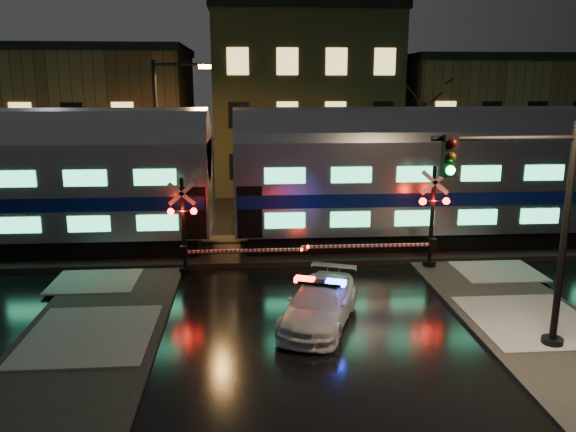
{
  "coord_description": "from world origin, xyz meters",
  "views": [
    {
      "loc": [
        -1.96,
        -18.12,
        7.09
      ],
      "look_at": [
        -0.43,
        2.5,
        2.2
      ],
      "focal_mm": 35.0,
      "sensor_mm": 36.0,
      "label": 1
    }
  ],
  "objects_px": {
    "police_car": "(320,303)",
    "traffic_light": "(530,234)",
    "crossing_signal_right": "(423,228)",
    "streetlight": "(163,135)",
    "crossing_signal_left": "(193,236)"
  },
  "relations": [
    {
      "from": "police_car",
      "to": "traffic_light",
      "type": "bearing_deg",
      "value": -2.09
    },
    {
      "from": "police_car",
      "to": "crossing_signal_right",
      "type": "distance_m",
      "value": 6.68
    },
    {
      "from": "crossing_signal_right",
      "to": "traffic_light",
      "type": "xyz_separation_m",
      "value": [
        0.58,
        -6.88,
        1.6
      ]
    },
    {
      "from": "police_car",
      "to": "traffic_light",
      "type": "xyz_separation_m",
      "value": [
        5.18,
        -2.15,
        2.64
      ]
    },
    {
      "from": "crossing_signal_right",
      "to": "streetlight",
      "type": "bearing_deg",
      "value": 147.87
    },
    {
      "from": "streetlight",
      "to": "police_car",
      "type": "bearing_deg",
      "value": -62.07
    },
    {
      "from": "traffic_light",
      "to": "crossing_signal_left",
      "type": "bearing_deg",
      "value": 137.11
    },
    {
      "from": "traffic_light",
      "to": "streetlight",
      "type": "height_order",
      "value": "streetlight"
    },
    {
      "from": "crossing_signal_left",
      "to": "streetlight",
      "type": "xyz_separation_m",
      "value": [
        -1.9,
        6.7,
        3.18
      ]
    },
    {
      "from": "police_car",
      "to": "traffic_light",
      "type": "relative_size",
      "value": 0.77
    },
    {
      "from": "crossing_signal_left",
      "to": "crossing_signal_right",
      "type": "bearing_deg",
      "value": 0.06
    },
    {
      "from": "police_car",
      "to": "streetlight",
      "type": "distance_m",
      "value": 13.55
    },
    {
      "from": "police_car",
      "to": "crossing_signal_right",
      "type": "relative_size",
      "value": 0.83
    },
    {
      "from": "crossing_signal_right",
      "to": "streetlight",
      "type": "height_order",
      "value": "streetlight"
    },
    {
      "from": "police_car",
      "to": "crossing_signal_left",
      "type": "xyz_separation_m",
      "value": [
        -4.16,
        4.72,
        0.89
      ]
    }
  ]
}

